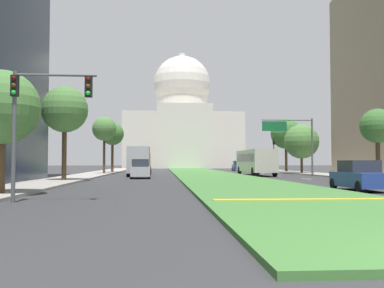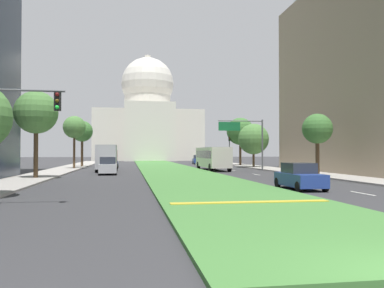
{
  "view_description": "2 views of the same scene",
  "coord_description": "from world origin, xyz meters",
  "px_view_note": "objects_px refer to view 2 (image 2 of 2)",
  "views": [
    {
      "loc": [
        -5.51,
        -5.74,
        1.6
      ],
      "look_at": [
        -1.98,
        44.14,
        3.65
      ],
      "focal_mm": 40.61,
      "sensor_mm": 36.0,
      "label": 1
    },
    {
      "loc": [
        -5.31,
        -6.33,
        2.37
      ],
      "look_at": [
        1.34,
        35.47,
        3.22
      ],
      "focal_mm": 37.08,
      "sensor_mm": 36.0,
      "label": 2
    }
  ],
  "objects_px": {
    "street_tree_right_far": "(254,139)",
    "sedan_midblock": "(108,166)",
    "street_tree_right_mid": "(317,129)",
    "city_bus": "(212,157)",
    "overhead_guide_sign": "(246,134)",
    "street_tree_right_distant": "(240,132)",
    "traffic_light_near_left": "(8,119)",
    "sedan_distant": "(112,163)",
    "sedan_far_horizon": "(198,160)",
    "street_tree_left_far": "(74,128)",
    "box_truck_delivery": "(107,158)",
    "street_tree_left_mid": "(36,113)",
    "traffic_light_far_right": "(229,146)",
    "street_tree_left_distant": "(82,132)",
    "capitol_building": "(148,121)",
    "sedan_lead_stopped": "(300,177)"
  },
  "relations": [
    {
      "from": "traffic_light_far_right",
      "to": "overhead_guide_sign",
      "type": "distance_m",
      "value": 16.22
    },
    {
      "from": "street_tree_left_far",
      "to": "street_tree_left_distant",
      "type": "relative_size",
      "value": 1.02
    },
    {
      "from": "street_tree_right_far",
      "to": "sedan_midblock",
      "type": "xyz_separation_m",
      "value": [
        -20.59,
        -14.58,
        -3.44
      ]
    },
    {
      "from": "street_tree_right_far",
      "to": "sedan_lead_stopped",
      "type": "distance_m",
      "value": 34.3
    },
    {
      "from": "overhead_guide_sign",
      "to": "sedan_distant",
      "type": "xyz_separation_m",
      "value": [
        -17.08,
        9.97,
        -3.88
      ]
    },
    {
      "from": "traffic_light_near_left",
      "to": "street_tree_right_far",
      "type": "height_order",
      "value": "street_tree_right_far"
    },
    {
      "from": "street_tree_left_distant",
      "to": "street_tree_left_far",
      "type": "bearing_deg",
      "value": -92.78
    },
    {
      "from": "street_tree_right_far",
      "to": "city_bus",
      "type": "distance_m",
      "value": 10.5
    },
    {
      "from": "city_bus",
      "to": "street_tree_left_mid",
      "type": "bearing_deg",
      "value": -142.44
    },
    {
      "from": "street_tree_right_far",
      "to": "street_tree_left_distant",
      "type": "relative_size",
      "value": 0.92
    },
    {
      "from": "street_tree_right_distant",
      "to": "sedan_lead_stopped",
      "type": "xyz_separation_m",
      "value": [
        -7.9,
        -41.08,
        -5.04
      ]
    },
    {
      "from": "street_tree_right_distant",
      "to": "sedan_lead_stopped",
      "type": "distance_m",
      "value": 42.14
    },
    {
      "from": "traffic_light_near_left",
      "to": "street_tree_right_far",
      "type": "xyz_separation_m",
      "value": [
        23.54,
        38.92,
        0.5
      ]
    },
    {
      "from": "street_tree_right_distant",
      "to": "city_bus",
      "type": "bearing_deg",
      "value": -118.54
    },
    {
      "from": "sedan_distant",
      "to": "traffic_light_near_left",
      "type": "bearing_deg",
      "value": -93.78
    },
    {
      "from": "street_tree_right_mid",
      "to": "street_tree_left_distant",
      "type": "height_order",
      "value": "street_tree_left_distant"
    },
    {
      "from": "traffic_light_far_right",
      "to": "box_truck_delivery",
      "type": "height_order",
      "value": "traffic_light_far_right"
    },
    {
      "from": "street_tree_left_mid",
      "to": "street_tree_left_far",
      "type": "bearing_deg",
      "value": 88.42
    },
    {
      "from": "street_tree_left_distant",
      "to": "box_truck_delivery",
      "type": "relative_size",
      "value": 1.12
    },
    {
      "from": "traffic_light_far_right",
      "to": "city_bus",
      "type": "height_order",
      "value": "traffic_light_far_right"
    },
    {
      "from": "street_tree_right_distant",
      "to": "traffic_light_near_left",
      "type": "bearing_deg",
      "value": -116.92
    },
    {
      "from": "capitol_building",
      "to": "street_tree_left_distant",
      "type": "relative_size",
      "value": 4.31
    },
    {
      "from": "city_bus",
      "to": "overhead_guide_sign",
      "type": "bearing_deg",
      "value": -25.06
    },
    {
      "from": "street_tree_left_mid",
      "to": "street_tree_right_mid",
      "type": "bearing_deg",
      "value": -1.02
    },
    {
      "from": "sedan_distant",
      "to": "sedan_far_horizon",
      "type": "relative_size",
      "value": 1.0
    },
    {
      "from": "street_tree_right_distant",
      "to": "sedan_far_horizon",
      "type": "relative_size",
      "value": 1.92
    },
    {
      "from": "street_tree_right_mid",
      "to": "sedan_far_horizon",
      "type": "distance_m",
      "value": 41.31
    },
    {
      "from": "street_tree_right_far",
      "to": "street_tree_right_distant",
      "type": "bearing_deg",
      "value": 88.51
    },
    {
      "from": "street_tree_left_mid",
      "to": "sedan_lead_stopped",
      "type": "xyz_separation_m",
      "value": [
        18.66,
        -12.2,
        -4.97
      ]
    },
    {
      "from": "street_tree_right_mid",
      "to": "street_tree_right_far",
      "type": "relative_size",
      "value": 0.91
    },
    {
      "from": "sedan_far_horizon",
      "to": "street_tree_left_mid",
      "type": "bearing_deg",
      "value": -117.75
    },
    {
      "from": "capitol_building",
      "to": "street_tree_left_mid",
      "type": "bearing_deg",
      "value": -99.45
    },
    {
      "from": "street_tree_right_far",
      "to": "sedan_distant",
      "type": "distance_m",
      "value": 21.21
    },
    {
      "from": "overhead_guide_sign",
      "to": "sedan_lead_stopped",
      "type": "height_order",
      "value": "overhead_guide_sign"
    },
    {
      "from": "street_tree_left_distant",
      "to": "sedan_midblock",
      "type": "xyz_separation_m",
      "value": [
        4.91,
        -20.0,
        -4.62
      ]
    },
    {
      "from": "sedan_midblock",
      "to": "sedan_distant",
      "type": "height_order",
      "value": "sedan_midblock"
    },
    {
      "from": "traffic_light_far_right",
      "to": "street_tree_left_far",
      "type": "bearing_deg",
      "value": -160.49
    },
    {
      "from": "traffic_light_near_left",
      "to": "street_tree_left_far",
      "type": "xyz_separation_m",
      "value": [
        -2.27,
        37.93,
        1.92
      ]
    },
    {
      "from": "sedan_far_horizon",
      "to": "box_truck_delivery",
      "type": "bearing_deg",
      "value": -119.61
    },
    {
      "from": "street_tree_left_far",
      "to": "sedan_far_horizon",
      "type": "height_order",
      "value": "street_tree_left_far"
    },
    {
      "from": "sedan_distant",
      "to": "street_tree_right_far",
      "type": "bearing_deg",
      "value": -4.01
    },
    {
      "from": "traffic_light_near_left",
      "to": "box_truck_delivery",
      "type": "bearing_deg",
      "value": 85.23
    },
    {
      "from": "box_truck_delivery",
      "to": "city_bus",
      "type": "relative_size",
      "value": 0.58
    },
    {
      "from": "street_tree_left_far",
      "to": "sedan_lead_stopped",
      "type": "distance_m",
      "value": 37.31
    },
    {
      "from": "street_tree_left_far",
      "to": "city_bus",
      "type": "distance_m",
      "value": 19.39
    },
    {
      "from": "sedan_lead_stopped",
      "to": "sedan_far_horizon",
      "type": "xyz_separation_m",
      "value": [
        2.62,
        52.65,
        0.04
      ]
    },
    {
      "from": "street_tree_left_distant",
      "to": "street_tree_right_mid",
      "type": "bearing_deg",
      "value": -47.23
    },
    {
      "from": "street_tree_left_distant",
      "to": "sedan_midblock",
      "type": "height_order",
      "value": "street_tree_left_distant"
    },
    {
      "from": "street_tree_left_mid",
      "to": "city_bus",
      "type": "bearing_deg",
      "value": 37.56
    },
    {
      "from": "box_truck_delivery",
      "to": "city_bus",
      "type": "xyz_separation_m",
      "value": [
        13.31,
        1.94,
        0.09
      ]
    }
  ]
}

